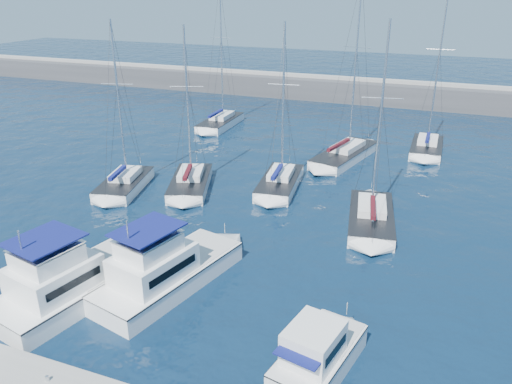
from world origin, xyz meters
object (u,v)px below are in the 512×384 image
(motor_yacht_stbd_inner, at_px, (164,272))
(sailboat_mid_d, at_px, (371,217))
(sailboat_back_c, at_px, (427,147))
(motor_yacht_port_inner, at_px, (67,283))
(sailboat_back_b, at_px, (345,154))
(sailboat_mid_c, at_px, (280,182))
(motor_yacht_stbd_outer, at_px, (317,356))
(sailboat_back_a, at_px, (221,122))
(sailboat_mid_a, at_px, (124,184))
(sailboat_mid_b, at_px, (191,183))

(motor_yacht_stbd_inner, bearing_deg, sailboat_mid_d, 66.03)
(motor_yacht_stbd_inner, bearing_deg, sailboat_back_c, 81.91)
(motor_yacht_stbd_inner, xyz_separation_m, sailboat_back_c, (12.56, 31.92, -0.57))
(motor_yacht_port_inner, bearing_deg, sailboat_back_b, 84.51)
(sailboat_mid_d, bearing_deg, motor_yacht_port_inner, -141.11)
(motor_yacht_port_inner, height_order, sailboat_mid_c, sailboat_mid_c)
(motor_yacht_stbd_inner, bearing_deg, sailboat_back_b, 92.69)
(motor_yacht_stbd_outer, relative_size, sailboat_mid_c, 0.42)
(motor_yacht_port_inner, distance_m, motor_yacht_stbd_inner, 5.26)
(sailboat_back_a, bearing_deg, motor_yacht_stbd_outer, -60.36)
(sailboat_mid_a, relative_size, sailboat_mid_d, 0.97)
(motor_yacht_stbd_inner, xyz_separation_m, motor_yacht_stbd_outer, (9.93, -3.45, -0.19))
(sailboat_back_a, bearing_deg, sailboat_mid_c, -52.16)
(motor_yacht_stbd_inner, bearing_deg, sailboat_back_a, 122.92)
(motor_yacht_port_inner, relative_size, motor_yacht_stbd_inner, 0.95)
(motor_yacht_stbd_inner, height_order, sailboat_mid_c, sailboat_mid_c)
(motor_yacht_stbd_outer, relative_size, sailboat_back_c, 0.35)
(sailboat_mid_b, distance_m, sailboat_back_a, 20.24)
(sailboat_back_a, bearing_deg, motor_yacht_stbd_inner, -71.37)
(motor_yacht_port_inner, xyz_separation_m, motor_yacht_stbd_inner, (4.37, 2.92, 0.00))
(sailboat_back_c, bearing_deg, sailboat_mid_a, -139.90)
(sailboat_back_a, height_order, sailboat_back_b, sailboat_back_b)
(motor_yacht_stbd_inner, distance_m, sailboat_back_b, 27.09)
(sailboat_mid_b, bearing_deg, sailboat_back_b, 28.81)
(sailboat_mid_b, distance_m, sailboat_mid_c, 7.72)
(sailboat_mid_a, xyz_separation_m, sailboat_back_b, (16.06, 14.64, 0.00))
(motor_yacht_port_inner, xyz_separation_m, sailboat_mid_a, (-6.65, 14.90, -0.60))
(sailboat_mid_c, relative_size, sailboat_back_c, 0.84)
(motor_yacht_stbd_inner, height_order, sailboat_back_c, sailboat_back_c)
(sailboat_mid_a, height_order, sailboat_mid_c, sailboat_mid_a)
(motor_yacht_port_inner, height_order, motor_yacht_stbd_outer, motor_yacht_port_inner)
(motor_yacht_stbd_outer, height_order, sailboat_mid_a, sailboat_mid_a)
(motor_yacht_stbd_inner, relative_size, motor_yacht_stbd_outer, 1.72)
(motor_yacht_stbd_inner, relative_size, sailboat_mid_a, 0.71)
(motor_yacht_stbd_outer, distance_m, sailboat_back_a, 42.97)
(sailboat_mid_d, xyz_separation_m, sailboat_back_b, (-4.77, 13.78, 0.02))
(sailboat_back_b, height_order, sailboat_back_c, sailboat_back_b)
(motor_yacht_stbd_outer, bearing_deg, sailboat_mid_c, 124.69)
(motor_yacht_stbd_outer, distance_m, sailboat_mid_a, 26.03)
(sailboat_mid_d, bearing_deg, sailboat_back_c, 72.64)
(motor_yacht_stbd_inner, distance_m, sailboat_mid_c, 17.13)
(motor_yacht_port_inner, bearing_deg, sailboat_back_a, 113.83)
(motor_yacht_port_inner, distance_m, sailboat_back_a, 37.25)
(motor_yacht_port_inner, height_order, sailboat_back_a, sailboat_back_a)
(motor_yacht_port_inner, xyz_separation_m, sailboat_back_c, (16.93, 34.84, -0.57))
(sailboat_mid_d, bearing_deg, sailboat_back_b, 99.98)
(sailboat_mid_a, xyz_separation_m, sailboat_mid_b, (5.17, 2.26, -0.01))
(sailboat_mid_d, bearing_deg, sailboat_mid_b, 165.75)
(sailboat_mid_b, xyz_separation_m, sailboat_mid_c, (7.19, 2.82, 0.00))
(sailboat_back_c, bearing_deg, sailboat_back_b, -144.96)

